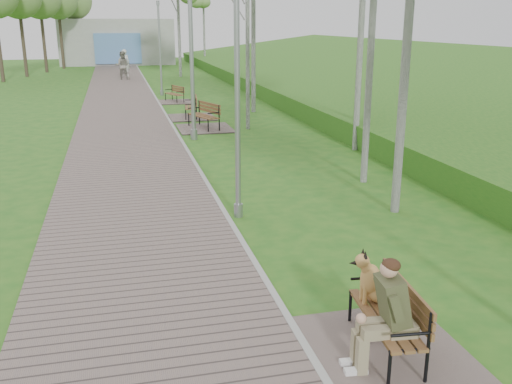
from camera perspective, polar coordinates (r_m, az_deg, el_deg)
walkway at (r=26.11m, az=-13.25°, el=8.03°), size 3.50×67.00×0.04m
kerb at (r=26.18m, az=-9.39°, el=8.28°), size 0.10×67.00×0.05m
embankment at (r=28.32m, az=16.13°, el=8.42°), size 14.00×70.00×1.60m
building_north at (r=55.34m, az=-13.72°, el=14.39°), size 10.00×5.20×4.00m
bench_main at (r=6.88m, az=12.62°, el=-12.49°), size 1.76×1.96×1.54m
bench_second at (r=20.86m, az=-5.24°, el=6.88°), size 1.91×2.13×1.17m
bench_third at (r=23.43m, az=-6.52°, el=7.87°), size 1.79×1.99×1.10m
bench_far at (r=28.16m, az=-8.14°, el=9.22°), size 1.57×1.75×0.96m
lamp_post_near at (r=10.89m, az=-1.87°, el=8.34°), size 0.18×0.18×4.63m
lamp_post_second at (r=18.69m, az=-6.47°, el=13.59°), size 0.23×0.23×5.93m
lamp_post_third at (r=30.83m, az=-9.56°, el=13.62°), size 0.18×0.18×4.77m
pedestrian_near at (r=41.96m, az=-13.00°, el=12.44°), size 0.71×0.47×1.91m
pedestrian_far at (r=39.94m, az=-13.21°, el=12.20°), size 1.04×0.88×1.87m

